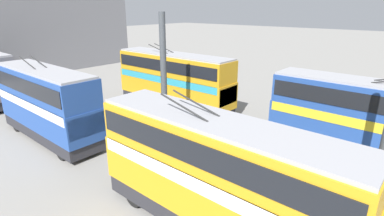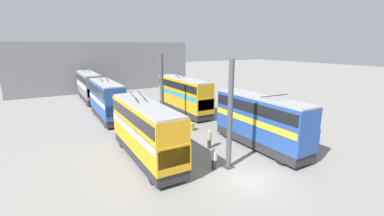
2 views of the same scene
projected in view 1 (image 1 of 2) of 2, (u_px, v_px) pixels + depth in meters
The scene contains 10 objects.
depot_back_wall at pixel (4, 39), 35.67m from camera, with size 0.50×36.00×9.92m.
support_column_far at pixel (164, 81), 19.26m from camera, with size 0.72×0.72×8.34m.
bus_left_near at pixel (363, 117), 16.68m from camera, with size 10.11×2.54×5.44m.
bus_left_far at pixel (174, 78), 25.69m from camera, with size 11.43×2.54×5.53m.
bus_right_near at pixel (216, 171), 11.26m from camera, with size 10.62×2.54×5.41m.
bus_right_mid at pixel (47, 100), 19.78m from camera, with size 9.68×2.54×5.47m.
person_aisle_midway at pixel (292, 161), 15.63m from camera, with size 0.44×0.27×1.79m.
person_by_right_row at pixel (240, 184), 13.66m from camera, with size 0.43×0.48×1.72m.
person_aisle_foreground at pixel (360, 211), 11.91m from camera, with size 0.47×0.34×1.72m.
oil_drum at pixel (222, 137), 19.82m from camera, with size 0.60×0.60×0.84m.
Camera 1 is at (1.13, 13.11, 8.61)m, focal length 28.00 mm.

